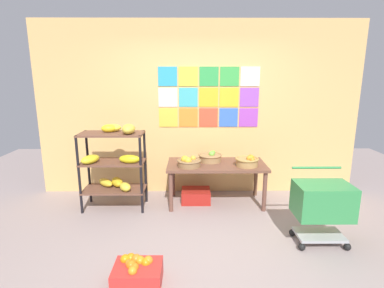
{
  "coord_description": "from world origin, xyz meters",
  "views": [
    {
      "loc": [
        -0.13,
        -3.01,
        1.89
      ],
      "look_at": [
        -0.1,
        0.85,
        1.01
      ],
      "focal_mm": 27.77,
      "sensor_mm": 36.0,
      "label": 1
    }
  ],
  "objects_px": {
    "fruit_basket_back_right": "(210,157)",
    "fruit_basket_left": "(247,161)",
    "banana_shelf_unit": "(115,158)",
    "display_table": "(216,168)",
    "shopping_cart": "(322,203)",
    "orange_crate_foreground": "(137,272)",
    "produce_crate_under_table": "(196,196)",
    "fruit_basket_centre": "(189,162)"
  },
  "relations": [
    {
      "from": "banana_shelf_unit",
      "to": "fruit_basket_left",
      "type": "height_order",
      "value": "banana_shelf_unit"
    },
    {
      "from": "banana_shelf_unit",
      "to": "produce_crate_under_table",
      "type": "height_order",
      "value": "banana_shelf_unit"
    },
    {
      "from": "banana_shelf_unit",
      "to": "fruit_basket_back_right",
      "type": "relative_size",
      "value": 3.5
    },
    {
      "from": "banana_shelf_unit",
      "to": "orange_crate_foreground",
      "type": "distance_m",
      "value": 1.87
    },
    {
      "from": "banana_shelf_unit",
      "to": "fruit_basket_back_right",
      "type": "xyz_separation_m",
      "value": [
        1.38,
        0.26,
        -0.06
      ]
    },
    {
      "from": "banana_shelf_unit",
      "to": "fruit_basket_left",
      "type": "bearing_deg",
      "value": 0.6
    },
    {
      "from": "display_table",
      "to": "shopping_cart",
      "type": "xyz_separation_m",
      "value": [
        1.1,
        -1.13,
        -0.05
      ]
    },
    {
      "from": "fruit_basket_back_right",
      "to": "fruit_basket_left",
      "type": "xyz_separation_m",
      "value": [
        0.52,
        -0.24,
        0.01
      ]
    },
    {
      "from": "display_table",
      "to": "fruit_basket_back_right",
      "type": "distance_m",
      "value": 0.2
    },
    {
      "from": "banana_shelf_unit",
      "to": "fruit_basket_left",
      "type": "distance_m",
      "value": 1.9
    },
    {
      "from": "orange_crate_foreground",
      "to": "shopping_cart",
      "type": "bearing_deg",
      "value": 18.89
    },
    {
      "from": "fruit_basket_centre",
      "to": "fruit_basket_left",
      "type": "xyz_separation_m",
      "value": [
        0.85,
        0.02,
        0.01
      ]
    },
    {
      "from": "banana_shelf_unit",
      "to": "fruit_basket_centre",
      "type": "xyz_separation_m",
      "value": [
        1.06,
        0.0,
        -0.06
      ]
    },
    {
      "from": "banana_shelf_unit",
      "to": "orange_crate_foreground",
      "type": "relative_size",
      "value": 2.82
    },
    {
      "from": "orange_crate_foreground",
      "to": "display_table",
      "type": "bearing_deg",
      "value": 63.86
    },
    {
      "from": "fruit_basket_left",
      "to": "shopping_cart",
      "type": "distance_m",
      "value": 1.22
    },
    {
      "from": "fruit_basket_back_right",
      "to": "fruit_basket_left",
      "type": "distance_m",
      "value": 0.57
    },
    {
      "from": "banana_shelf_unit",
      "to": "produce_crate_under_table",
      "type": "bearing_deg",
      "value": 9.43
    },
    {
      "from": "fruit_basket_left",
      "to": "banana_shelf_unit",
      "type": "bearing_deg",
      "value": -179.4
    },
    {
      "from": "display_table",
      "to": "orange_crate_foreground",
      "type": "xyz_separation_m",
      "value": [
        -0.89,
        -1.81,
        -0.44
      ]
    },
    {
      "from": "display_table",
      "to": "fruit_basket_left",
      "type": "relative_size",
      "value": 4.26
    },
    {
      "from": "fruit_basket_back_right",
      "to": "produce_crate_under_table",
      "type": "relative_size",
      "value": 0.82
    },
    {
      "from": "fruit_basket_centre",
      "to": "shopping_cart",
      "type": "bearing_deg",
      "value": -32.98
    },
    {
      "from": "produce_crate_under_table",
      "to": "orange_crate_foreground",
      "type": "height_order",
      "value": "orange_crate_foreground"
    },
    {
      "from": "display_table",
      "to": "fruit_basket_left",
      "type": "bearing_deg",
      "value": -16.29
    },
    {
      "from": "produce_crate_under_table",
      "to": "orange_crate_foreground",
      "type": "relative_size",
      "value": 0.98
    },
    {
      "from": "shopping_cart",
      "to": "fruit_basket_centre",
      "type": "bearing_deg",
      "value": 159.63
    },
    {
      "from": "banana_shelf_unit",
      "to": "shopping_cart",
      "type": "relative_size",
      "value": 1.47
    },
    {
      "from": "shopping_cart",
      "to": "display_table",
      "type": "bearing_deg",
      "value": 146.98
    },
    {
      "from": "fruit_basket_centre",
      "to": "orange_crate_foreground",
      "type": "bearing_deg",
      "value": -106.01
    },
    {
      "from": "display_table",
      "to": "produce_crate_under_table",
      "type": "distance_m",
      "value": 0.55
    },
    {
      "from": "fruit_basket_centre",
      "to": "orange_crate_foreground",
      "type": "xyz_separation_m",
      "value": [
        -0.48,
        -1.66,
        -0.58
      ]
    },
    {
      "from": "fruit_basket_centre",
      "to": "orange_crate_foreground",
      "type": "distance_m",
      "value": 1.82
    },
    {
      "from": "display_table",
      "to": "produce_crate_under_table",
      "type": "height_order",
      "value": "display_table"
    },
    {
      "from": "fruit_basket_centre",
      "to": "produce_crate_under_table",
      "type": "height_order",
      "value": "fruit_basket_centre"
    },
    {
      "from": "fruit_basket_back_right",
      "to": "fruit_basket_left",
      "type": "relative_size",
      "value": 1.05
    },
    {
      "from": "fruit_basket_back_right",
      "to": "produce_crate_under_table",
      "type": "distance_m",
      "value": 0.64
    },
    {
      "from": "display_table",
      "to": "fruit_basket_left",
      "type": "xyz_separation_m",
      "value": [
        0.44,
        -0.13,
        0.15
      ]
    },
    {
      "from": "fruit_basket_centre",
      "to": "fruit_basket_back_right",
      "type": "height_order",
      "value": "same"
    },
    {
      "from": "fruit_basket_left",
      "to": "shopping_cart",
      "type": "height_order",
      "value": "shopping_cart"
    },
    {
      "from": "fruit_basket_left",
      "to": "fruit_basket_back_right",
      "type": "bearing_deg",
      "value": 154.9
    },
    {
      "from": "banana_shelf_unit",
      "to": "display_table",
      "type": "xyz_separation_m",
      "value": [
        1.47,
        0.15,
        -0.2
      ]
    }
  ]
}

